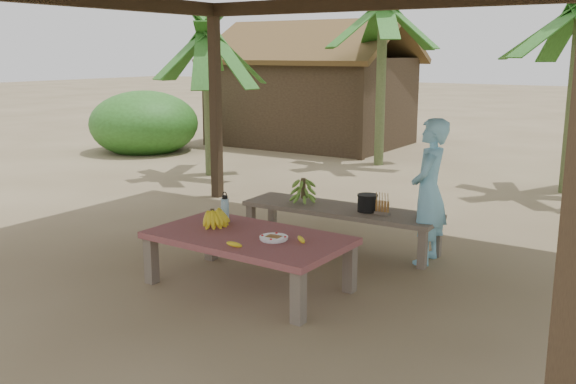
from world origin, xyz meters
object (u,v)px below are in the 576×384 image
Objects in this scene: work_table at (248,242)px; cooking_pot at (367,203)px; woman at (429,192)px; bench at (340,212)px; water_flask at (225,209)px; ripe_banana_bunch at (212,216)px; plate at (274,238)px.

work_table is 1.62m from cooking_pot.
work_table is 1.23× the size of woman.
woman is (0.99, 0.03, 0.35)m from bench.
water_flask is at bearing 151.40° from work_table.
water_flask is (-0.02, 0.21, 0.03)m from ripe_banana_bunch.
work_table is at bearing -41.74° from woman.
work_table is at bearing -95.73° from bench.
water_flask is at bearing 158.99° from plate.
plate is at bearing -33.90° from woman.
water_flask reaches higher than cooking_pot.
work_table is at bearing -8.55° from ripe_banana_bunch.
plate reaches higher than bench.
ripe_banana_bunch is at bearing -113.07° from bench.
woman is at bearing 56.71° from work_table.
ripe_banana_bunch is 1.02× the size of water_flask.
woman reaches higher than bench.
cooking_pot is at bearing -1.22° from bench.
ripe_banana_bunch is (-0.47, 0.07, 0.16)m from work_table.
work_table is 0.30m from plate.
ripe_banana_bunch is at bearing -53.03° from woman.
bench is 1.42m from water_flask.
ripe_banana_bunch is at bearing -121.38° from cooking_pot.
cooking_pot reaches higher than plate.
plate is 1.58m from cooking_pot.
woman is at bearing -0.03° from bench.
bench is 7.61× the size of water_flask.
plate is (0.76, -0.09, -0.07)m from ripe_banana_bunch.
bench is 10.58× the size of cooking_pot.
woman is at bearing 43.85° from ripe_banana_bunch.
plate is at bearing -6.43° from ripe_banana_bunch.
bench is 1.05m from woman.
cooking_pot reaches higher than bench.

